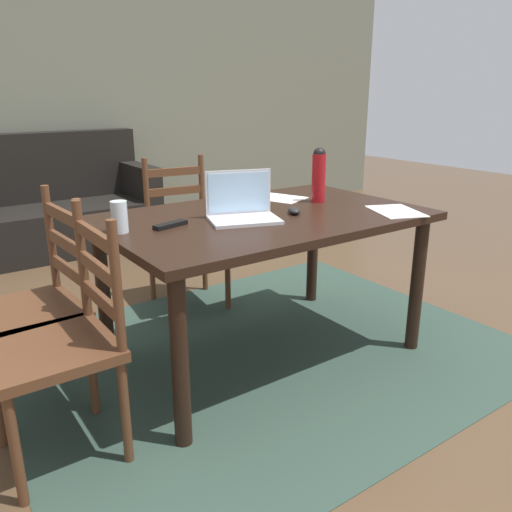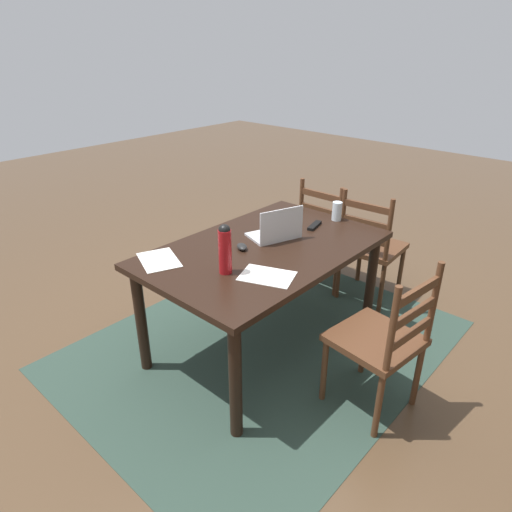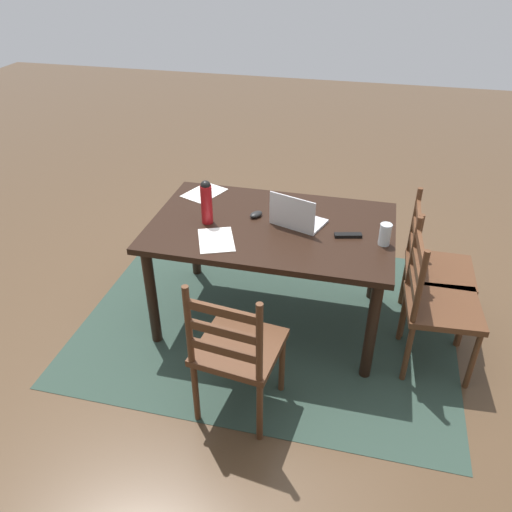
{
  "view_description": "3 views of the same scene",
  "coord_description": "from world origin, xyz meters",
  "px_view_note": "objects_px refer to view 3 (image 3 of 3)",
  "views": [
    {
      "loc": [
        -1.48,
        -2.02,
        1.36
      ],
      "look_at": [
        0.03,
        0.11,
        0.52
      ],
      "focal_mm": 36.34,
      "sensor_mm": 36.0,
      "label": 1
    },
    {
      "loc": [
        1.98,
        1.72,
        1.97
      ],
      "look_at": [
        -0.08,
        -0.15,
        0.63
      ],
      "focal_mm": 31.57,
      "sensor_mm": 36.0,
      "label": 2
    },
    {
      "loc": [
        -0.57,
        2.83,
        2.38
      ],
      "look_at": [
        0.08,
        0.1,
        0.58
      ],
      "focal_mm": 35.74,
      "sensor_mm": 36.0,
      "label": 3
    }
  ],
  "objects_px": {
    "dining_table": "(272,237)",
    "chair_left_far": "(437,305)",
    "laptop": "(296,217)",
    "computer_mouse": "(256,214)",
    "water_bottle": "(206,201)",
    "tv_remote": "(348,235)",
    "chair_far_head": "(237,350)",
    "drinking_glass": "(385,234)",
    "chair_left_near": "(433,269)"
  },
  "relations": [
    {
      "from": "chair_left_far",
      "to": "chair_left_near",
      "type": "distance_m",
      "value": 0.4
    },
    {
      "from": "tv_remote",
      "to": "chair_left_near",
      "type": "bearing_deg",
      "value": 98.48
    },
    {
      "from": "computer_mouse",
      "to": "tv_remote",
      "type": "height_order",
      "value": "computer_mouse"
    },
    {
      "from": "laptop",
      "to": "drinking_glass",
      "type": "height_order",
      "value": "laptop"
    },
    {
      "from": "chair_left_near",
      "to": "water_bottle",
      "type": "xyz_separation_m",
      "value": [
        1.49,
        0.27,
        0.46
      ]
    },
    {
      "from": "chair_left_far",
      "to": "computer_mouse",
      "type": "distance_m",
      "value": 1.27
    },
    {
      "from": "chair_far_head",
      "to": "water_bottle",
      "type": "bearing_deg",
      "value": -62.97
    },
    {
      "from": "chair_far_head",
      "to": "water_bottle",
      "type": "height_order",
      "value": "water_bottle"
    },
    {
      "from": "computer_mouse",
      "to": "drinking_glass",
      "type": "bearing_deg",
      "value": -161.18
    },
    {
      "from": "dining_table",
      "to": "tv_remote",
      "type": "distance_m",
      "value": 0.51
    },
    {
      "from": "dining_table",
      "to": "drinking_glass",
      "type": "xyz_separation_m",
      "value": [
        -0.71,
        0.08,
        0.16
      ]
    },
    {
      "from": "chair_far_head",
      "to": "drinking_glass",
      "type": "distance_m",
      "value": 1.13
    },
    {
      "from": "chair_left_far",
      "to": "dining_table",
      "type": "bearing_deg",
      "value": -10.65
    },
    {
      "from": "chair_left_far",
      "to": "water_bottle",
      "type": "bearing_deg",
      "value": -5.16
    },
    {
      "from": "dining_table",
      "to": "chair_left_near",
      "type": "height_order",
      "value": "chair_left_near"
    },
    {
      "from": "dining_table",
      "to": "tv_remote",
      "type": "xyz_separation_m",
      "value": [
        -0.49,
        0.04,
        0.1
      ]
    },
    {
      "from": "laptop",
      "to": "computer_mouse",
      "type": "relative_size",
      "value": 3.74
    },
    {
      "from": "chair_far_head",
      "to": "water_bottle",
      "type": "distance_m",
      "value": 1.01
    },
    {
      "from": "chair_far_head",
      "to": "tv_remote",
      "type": "bearing_deg",
      "value": -121.04
    },
    {
      "from": "chair_left_far",
      "to": "laptop",
      "type": "bearing_deg",
      "value": -13.93
    },
    {
      "from": "drinking_glass",
      "to": "tv_remote",
      "type": "distance_m",
      "value": 0.23
    },
    {
      "from": "dining_table",
      "to": "chair_left_far",
      "type": "height_order",
      "value": "chair_left_far"
    },
    {
      "from": "chair_left_far",
      "to": "laptop",
      "type": "xyz_separation_m",
      "value": [
        0.92,
        -0.23,
        0.37
      ]
    },
    {
      "from": "chair_far_head",
      "to": "laptop",
      "type": "height_order",
      "value": "laptop"
    },
    {
      "from": "dining_table",
      "to": "chair_left_far",
      "type": "xyz_separation_m",
      "value": [
        -1.07,
        0.2,
        -0.22
      ]
    },
    {
      "from": "water_bottle",
      "to": "tv_remote",
      "type": "relative_size",
      "value": 1.73
    },
    {
      "from": "chair_left_far",
      "to": "laptop",
      "type": "relative_size",
      "value": 2.54
    },
    {
      "from": "chair_left_far",
      "to": "drinking_glass",
      "type": "distance_m",
      "value": 0.54
    },
    {
      "from": "chair_left_near",
      "to": "tv_remote",
      "type": "bearing_deg",
      "value": 22.42
    },
    {
      "from": "water_bottle",
      "to": "computer_mouse",
      "type": "height_order",
      "value": "water_bottle"
    },
    {
      "from": "drinking_glass",
      "to": "computer_mouse",
      "type": "xyz_separation_m",
      "value": [
        0.84,
        -0.16,
        -0.05
      ]
    },
    {
      "from": "dining_table",
      "to": "chair_left_far",
      "type": "distance_m",
      "value": 1.11
    },
    {
      "from": "laptop",
      "to": "dining_table",
      "type": "bearing_deg",
      "value": 9.88
    },
    {
      "from": "drinking_glass",
      "to": "tv_remote",
      "type": "height_order",
      "value": "drinking_glass"
    },
    {
      "from": "laptop",
      "to": "computer_mouse",
      "type": "height_order",
      "value": "laptop"
    },
    {
      "from": "chair_far_head",
      "to": "chair_left_near",
      "type": "relative_size",
      "value": 1.0
    },
    {
      "from": "chair_left_far",
      "to": "chair_far_head",
      "type": "height_order",
      "value": "same"
    },
    {
      "from": "dining_table",
      "to": "tv_remote",
      "type": "height_order",
      "value": "tv_remote"
    },
    {
      "from": "chair_far_head",
      "to": "computer_mouse",
      "type": "xyz_separation_m",
      "value": [
        0.12,
        -0.95,
        0.32
      ]
    },
    {
      "from": "dining_table",
      "to": "water_bottle",
      "type": "bearing_deg",
      "value": 9.25
    },
    {
      "from": "computer_mouse",
      "to": "chair_left_far",
      "type": "bearing_deg",
      "value": -163.55
    },
    {
      "from": "water_bottle",
      "to": "chair_left_near",
      "type": "bearing_deg",
      "value": -169.83
    },
    {
      "from": "laptop",
      "to": "tv_remote",
      "type": "relative_size",
      "value": 2.2
    },
    {
      "from": "water_bottle",
      "to": "dining_table",
      "type": "bearing_deg",
      "value": -170.75
    },
    {
      "from": "water_bottle",
      "to": "laptop",
      "type": "bearing_deg",
      "value": -170.58
    },
    {
      "from": "chair_left_near",
      "to": "computer_mouse",
      "type": "height_order",
      "value": "chair_left_near"
    },
    {
      "from": "chair_far_head",
      "to": "laptop",
      "type": "xyz_separation_m",
      "value": [
        -0.16,
        -0.9,
        0.37
      ]
    },
    {
      "from": "chair_left_near",
      "to": "drinking_glass",
      "type": "bearing_deg",
      "value": 37.74
    },
    {
      "from": "laptop",
      "to": "tv_remote",
      "type": "height_order",
      "value": "laptop"
    },
    {
      "from": "drinking_glass",
      "to": "chair_left_near",
      "type": "bearing_deg",
      "value": -142.26
    }
  ]
}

